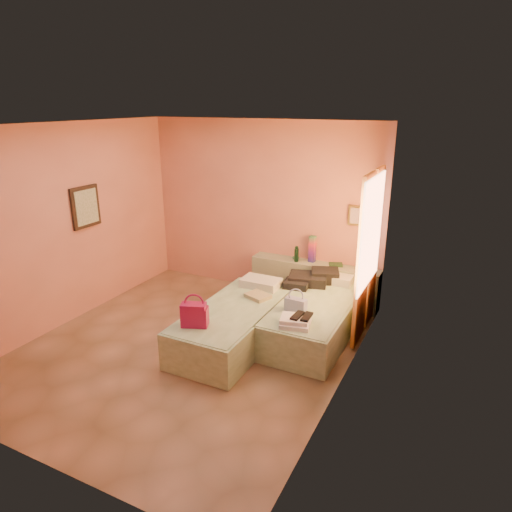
{
  "coord_description": "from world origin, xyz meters",
  "views": [
    {
      "loc": [
        3.1,
        -4.33,
        3.06
      ],
      "look_at": [
        0.56,
        0.85,
        1.09
      ],
      "focal_mm": 32.0,
      "sensor_mm": 36.0,
      "label": 1
    }
  ],
  "objects_px": {
    "bed_left": "(235,325)",
    "blue_handbag": "(296,305)",
    "headboard_ledge": "(314,282)",
    "bed_right": "(316,319)",
    "flower_vase": "(367,264)",
    "water_bottle": "(296,254)",
    "towel_stack": "(295,322)",
    "magenta_handbag": "(195,314)",
    "green_book": "(336,265)"
  },
  "relations": [
    {
      "from": "bed_left",
      "to": "blue_handbag",
      "type": "distance_m",
      "value": 0.86
    },
    {
      "from": "headboard_ledge",
      "to": "bed_left",
      "type": "bearing_deg",
      "value": -106.49
    },
    {
      "from": "headboard_ledge",
      "to": "blue_handbag",
      "type": "bearing_deg",
      "value": -80.25
    },
    {
      "from": "bed_right",
      "to": "flower_vase",
      "type": "xyz_separation_m",
      "value": [
        0.43,
        0.98,
        0.54
      ]
    },
    {
      "from": "bed_right",
      "to": "water_bottle",
      "type": "height_order",
      "value": "water_bottle"
    },
    {
      "from": "bed_right",
      "to": "towel_stack",
      "type": "height_order",
      "value": "towel_stack"
    },
    {
      "from": "towel_stack",
      "to": "magenta_handbag",
      "type": "bearing_deg",
      "value": -154.02
    },
    {
      "from": "headboard_ledge",
      "to": "water_bottle",
      "type": "relative_size",
      "value": 8.47
    },
    {
      "from": "headboard_ledge",
      "to": "bed_left",
      "type": "height_order",
      "value": "headboard_ledge"
    },
    {
      "from": "green_book",
      "to": "magenta_handbag",
      "type": "distance_m",
      "value": 2.58
    },
    {
      "from": "headboard_ledge",
      "to": "water_bottle",
      "type": "height_order",
      "value": "water_bottle"
    },
    {
      "from": "flower_vase",
      "to": "magenta_handbag",
      "type": "distance_m",
      "value": 2.73
    },
    {
      "from": "bed_left",
      "to": "flower_vase",
      "type": "xyz_separation_m",
      "value": [
        1.33,
        1.63,
        0.54
      ]
    },
    {
      "from": "water_bottle",
      "to": "green_book",
      "type": "height_order",
      "value": "water_bottle"
    },
    {
      "from": "headboard_ledge",
      "to": "flower_vase",
      "type": "distance_m",
      "value": 0.95
    },
    {
      "from": "towel_stack",
      "to": "water_bottle",
      "type": "bearing_deg",
      "value": 111.14
    },
    {
      "from": "bed_left",
      "to": "bed_right",
      "type": "height_order",
      "value": "same"
    },
    {
      "from": "bed_left",
      "to": "bed_right",
      "type": "xyz_separation_m",
      "value": [
        0.9,
        0.65,
        0.0
      ]
    },
    {
      "from": "flower_vase",
      "to": "blue_handbag",
      "type": "height_order",
      "value": "flower_vase"
    },
    {
      "from": "bed_right",
      "to": "magenta_handbag",
      "type": "bearing_deg",
      "value": -130.06
    },
    {
      "from": "headboard_ledge",
      "to": "magenta_handbag",
      "type": "height_order",
      "value": "magenta_handbag"
    },
    {
      "from": "bed_left",
      "to": "blue_handbag",
      "type": "xyz_separation_m",
      "value": [
        0.75,
        0.26,
        0.34
      ]
    },
    {
      "from": "bed_left",
      "to": "magenta_handbag",
      "type": "distance_m",
      "value": 0.78
    },
    {
      "from": "magenta_handbag",
      "to": "flower_vase",
      "type": "bearing_deg",
      "value": 35.11
    },
    {
      "from": "flower_vase",
      "to": "bed_right",
      "type": "bearing_deg",
      "value": -113.58
    },
    {
      "from": "green_book",
      "to": "towel_stack",
      "type": "bearing_deg",
      "value": -109.87
    },
    {
      "from": "bed_left",
      "to": "blue_handbag",
      "type": "height_order",
      "value": "blue_handbag"
    },
    {
      "from": "green_book",
      "to": "flower_vase",
      "type": "distance_m",
      "value": 0.52
    },
    {
      "from": "bed_left",
      "to": "green_book",
      "type": "relative_size",
      "value": 9.92
    },
    {
      "from": "bed_left",
      "to": "green_book",
      "type": "bearing_deg",
      "value": 64.5
    },
    {
      "from": "blue_handbag",
      "to": "towel_stack",
      "type": "xyz_separation_m",
      "value": [
        0.14,
        -0.37,
        -0.04
      ]
    },
    {
      "from": "water_bottle",
      "to": "magenta_handbag",
      "type": "distance_m",
      "value": 2.32
    },
    {
      "from": "headboard_ledge",
      "to": "water_bottle",
      "type": "xyz_separation_m",
      "value": [
        -0.29,
        -0.06,
        0.45
      ]
    },
    {
      "from": "blue_handbag",
      "to": "water_bottle",
      "type": "bearing_deg",
      "value": 114.18
    },
    {
      "from": "bed_left",
      "to": "flower_vase",
      "type": "distance_m",
      "value": 2.17
    },
    {
      "from": "headboard_ledge",
      "to": "flower_vase",
      "type": "height_order",
      "value": "flower_vase"
    },
    {
      "from": "headboard_ledge",
      "to": "blue_handbag",
      "type": "xyz_separation_m",
      "value": [
        0.25,
        -1.44,
        0.26
      ]
    },
    {
      "from": "towel_stack",
      "to": "green_book",
      "type": "bearing_deg",
      "value": 91.97
    },
    {
      "from": "headboard_ledge",
      "to": "magenta_handbag",
      "type": "bearing_deg",
      "value": -106.45
    },
    {
      "from": "magenta_handbag",
      "to": "towel_stack",
      "type": "relative_size",
      "value": 0.9
    },
    {
      "from": "water_bottle",
      "to": "green_book",
      "type": "distance_m",
      "value": 0.63
    },
    {
      "from": "bed_right",
      "to": "green_book",
      "type": "distance_m",
      "value": 1.16
    },
    {
      "from": "blue_handbag",
      "to": "bed_right",
      "type": "bearing_deg",
      "value": 72.11
    },
    {
      "from": "headboard_ledge",
      "to": "flower_vase",
      "type": "bearing_deg",
      "value": -5.02
    },
    {
      "from": "bed_left",
      "to": "flower_vase",
      "type": "bearing_deg",
      "value": 50.9
    },
    {
      "from": "magenta_handbag",
      "to": "blue_handbag",
      "type": "bearing_deg",
      "value": 22.63
    },
    {
      "from": "headboard_ledge",
      "to": "magenta_handbag",
      "type": "xyz_separation_m",
      "value": [
        -0.69,
        -2.34,
        0.32
      ]
    },
    {
      "from": "bed_right",
      "to": "blue_handbag",
      "type": "xyz_separation_m",
      "value": [
        -0.15,
        -0.39,
        0.34
      ]
    },
    {
      "from": "bed_right",
      "to": "water_bottle",
      "type": "distance_m",
      "value": 1.31
    },
    {
      "from": "bed_right",
      "to": "magenta_handbag",
      "type": "xyz_separation_m",
      "value": [
        -1.09,
        -1.29,
        0.4
      ]
    }
  ]
}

